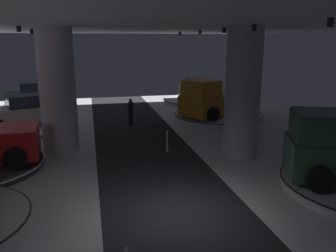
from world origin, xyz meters
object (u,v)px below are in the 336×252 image
Objects in this scene: visitor_walking_near at (131,110)px; column_left at (58,91)px; display_platform_far_right at (218,116)px; display_car_deep_right at (197,90)px; column_right at (243,93)px; display_car_far_left at (24,112)px; display_platform_deep_left at (39,108)px; display_car_deep_left at (37,95)px; display_platform_deep_right at (197,100)px; pickup_truck_far_right at (216,100)px; display_platform_far_left at (25,127)px.

column_left is at bearing -131.96° from visitor_walking_near.
display_platform_far_right is 1.34× the size of display_car_deep_right.
display_car_far_left is at bearing 144.80° from column_right.
display_car_deep_right is at bearing 27.10° from display_car_far_left.
display_platform_deep_left is 5.27m from display_car_far_left.
visitor_walking_near is (-6.24, -6.73, -0.11)m from display_car_deep_right.
display_car_deep_left is at bearing -173.41° from display_platform_deep_left.
display_platform_far_right is 5.84m from visitor_walking_near.
visitor_walking_near is at bearing -132.72° from display_platform_deep_right.
display_car_far_left is 0.81× the size of pickup_truck_far_right.
column_left is 8.10m from column_right.
column_right is 7.94m from visitor_walking_near.
display_car_far_left is 1.07× the size of display_car_deep_right.
pickup_truck_far_right is (1.48, 7.04, -1.53)m from column_right.
display_platform_far_right is at bearing 0.70° from display_platform_far_left.
display_platform_far_left is 13.82m from display_car_deep_right.
display_car_deep_left is 0.75× the size of display_platform_far_left.
display_platform_far_left is (-10.05, 7.05, -2.62)m from column_right.
display_car_deep_left reaches higher than display_car_far_left.
display_platform_deep_right is 1.30× the size of display_car_deep_right.
display_car_deep_left is 0.96× the size of display_car_far_left.
display_platform_deep_left is 0.96× the size of display_platform_deep_right.
column_left reaches higher than visitor_walking_near.
display_car_deep_left is at bearing 129.02° from column_right.
display_car_far_left reaches higher than display_platform_deep_left.
display_platform_far_left is 13.81m from display_platform_deep_right.
display_platform_far_left is 1.38× the size of display_car_deep_right.
pickup_truck_far_right is 6.34m from display_car_deep_right.
display_platform_deep_left is 0.94× the size of display_platform_far_right.
column_right is at bearing -51.07° from display_platform_deep_left.
column_right is (7.71, -2.49, 0.00)m from column_left.
column_left reaches higher than pickup_truck_far_right.
display_car_far_left is 2.87× the size of visitor_walking_near.
visitor_walking_near is at bearing 121.21° from column_right.
display_platform_far_left is (-0.10, -5.22, -1.02)m from display_car_deep_left.
display_platform_far_right is (9.46, 4.71, -2.59)m from column_left.
visitor_walking_near is at bearing -132.85° from display_car_deep_right.
column_left is 10.35m from display_platform_deep_left.
display_platform_far_right is 6.21m from display_car_deep_right.
display_platform_far_right is 1.03× the size of display_platform_deep_right.
display_car_deep_right is (12.19, 1.06, -0.13)m from display_car_deep_left.
pickup_truck_far_right is 3.56× the size of visitor_walking_near.
display_car_deep_right reaches higher than display_platform_far_left.
display_car_deep_left reaches higher than display_platform_deep_right.
display_platform_deep_left is 12.20m from display_platform_deep_right.
display_car_deep_left is 1.03× the size of display_car_deep_right.
column_right is at bearing -17.92° from column_left.
display_platform_deep_right is (2.24, 13.37, -2.61)m from column_right.
display_platform_far_left is 1.03× the size of display_platform_far_right.
display_car_deep_left reaches higher than display_platform_far_right.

